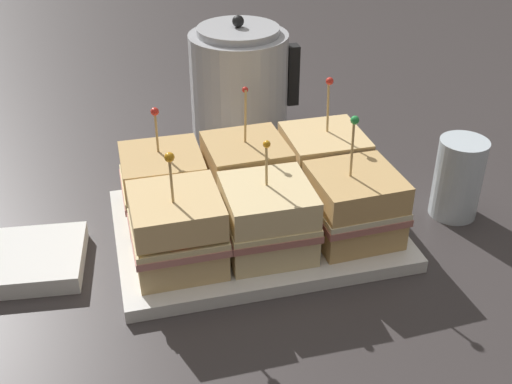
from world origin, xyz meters
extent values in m
plane|color=#383333|center=(0.00, 0.00, 0.00)|extent=(6.00, 6.00, 0.00)
cube|color=white|center=(0.00, 0.00, 0.01)|extent=(0.38, 0.27, 0.01)
cube|color=white|center=(0.00, 0.00, 0.01)|extent=(0.38, 0.27, 0.01)
cube|color=#DBB77A|center=(-0.11, -0.06, 0.04)|extent=(0.11, 0.11, 0.04)
cube|color=tan|center=(-0.11, -0.06, 0.06)|extent=(0.11, 0.11, 0.01)
cube|color=beige|center=(-0.11, -0.06, 0.07)|extent=(0.11, 0.11, 0.01)
cylinder|color=red|center=(-0.11, -0.08, 0.07)|extent=(0.06, 0.06, 0.00)
cube|color=#E8C281|center=(-0.11, -0.06, 0.10)|extent=(0.11, 0.11, 0.04)
cylinder|color=tan|center=(-0.12, -0.07, 0.14)|extent=(0.00, 0.01, 0.07)
sphere|color=orange|center=(-0.12, -0.07, 0.17)|extent=(0.01, 0.01, 0.01)
cube|color=beige|center=(0.00, -0.06, 0.04)|extent=(0.11, 0.11, 0.04)
cube|color=#B26B60|center=(0.00, -0.06, 0.06)|extent=(0.11, 0.11, 0.01)
cube|color=beige|center=(0.00, -0.06, 0.07)|extent=(0.11, 0.11, 0.01)
cube|color=beige|center=(0.00, -0.06, 0.09)|extent=(0.11, 0.11, 0.04)
cylinder|color=tan|center=(0.00, -0.05, 0.13)|extent=(0.00, 0.01, 0.07)
sphere|color=orange|center=(0.00, -0.05, 0.17)|extent=(0.01, 0.01, 0.01)
cube|color=tan|center=(0.12, -0.06, 0.04)|extent=(0.11, 0.11, 0.04)
cube|color=#B26B60|center=(0.12, -0.06, 0.06)|extent=(0.12, 0.12, 0.01)
cube|color=beige|center=(0.12, -0.06, 0.07)|extent=(0.12, 0.12, 0.01)
cube|color=tan|center=(0.12, -0.06, 0.09)|extent=(0.11, 0.11, 0.04)
cylinder|color=tan|center=(0.11, -0.06, 0.14)|extent=(0.00, 0.01, 0.09)
sphere|color=green|center=(0.11, -0.06, 0.19)|extent=(0.01, 0.01, 0.01)
cube|color=tan|center=(-0.12, 0.06, 0.04)|extent=(0.11, 0.11, 0.04)
cube|color=tan|center=(-0.12, 0.06, 0.06)|extent=(0.11, 0.11, 0.01)
cube|color=beige|center=(-0.12, 0.06, 0.07)|extent=(0.11, 0.11, 0.01)
cube|color=tan|center=(-0.12, 0.06, 0.09)|extent=(0.11, 0.11, 0.04)
cylinder|color=tan|center=(-0.12, 0.07, 0.14)|extent=(0.00, 0.00, 0.07)
sphere|color=red|center=(-0.12, 0.07, 0.17)|extent=(0.01, 0.01, 0.01)
cube|color=tan|center=(0.00, 0.06, 0.04)|extent=(0.11, 0.11, 0.04)
cube|color=#B26B60|center=(0.00, 0.06, 0.06)|extent=(0.12, 0.12, 0.01)
cube|color=beige|center=(0.00, 0.06, 0.07)|extent=(0.11, 0.11, 0.01)
cylinder|color=red|center=(0.00, 0.04, 0.07)|extent=(0.08, 0.08, 0.00)
cube|color=tan|center=(0.00, 0.06, 0.10)|extent=(0.11, 0.11, 0.04)
cylinder|color=tan|center=(0.00, 0.06, 0.15)|extent=(0.00, 0.01, 0.09)
sphere|color=red|center=(0.00, 0.06, 0.19)|extent=(0.01, 0.01, 0.01)
cube|color=#DBB77A|center=(0.12, 0.06, 0.04)|extent=(0.11, 0.11, 0.04)
cube|color=#B26B60|center=(0.12, 0.06, 0.06)|extent=(0.11, 0.11, 0.01)
cube|color=beige|center=(0.12, 0.06, 0.07)|extent=(0.11, 0.11, 0.01)
cylinder|color=red|center=(0.12, 0.04, 0.07)|extent=(0.07, 0.07, 0.00)
cube|color=#E8C281|center=(0.12, 0.06, 0.10)|extent=(0.11, 0.11, 0.04)
cylinder|color=tan|center=(0.12, 0.07, 0.15)|extent=(0.00, 0.01, 0.09)
sphere|color=red|center=(0.12, 0.07, 0.19)|extent=(0.01, 0.01, 0.01)
cylinder|color=#B7BABF|center=(0.05, 0.32, 0.09)|extent=(0.17, 0.17, 0.18)
cylinder|color=#B7BABF|center=(0.05, 0.32, 0.19)|extent=(0.14, 0.14, 0.01)
sphere|color=black|center=(0.05, 0.32, 0.20)|extent=(0.02, 0.02, 0.02)
cube|color=black|center=(0.15, 0.32, 0.10)|extent=(0.02, 0.02, 0.11)
cylinder|color=silver|center=(0.29, -0.02, 0.06)|extent=(0.07, 0.07, 0.12)
cube|color=white|center=(-0.29, 0.00, 0.01)|extent=(0.14, 0.14, 0.02)
camera|label=1|loc=(-0.18, -0.71, 0.52)|focal=45.00mm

